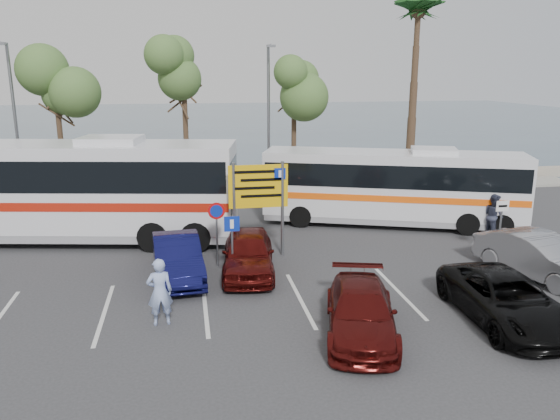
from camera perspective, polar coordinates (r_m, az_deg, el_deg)
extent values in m
plane|color=#313133|center=(17.65, -4.03, -8.37)|extent=(120.00, 120.00, 0.00)
cube|color=gray|center=(30.99, -6.77, 1.69)|extent=(44.00, 2.40, 0.15)
cube|color=gray|center=(32.89, -6.99, 2.82)|extent=(48.00, 0.80, 0.60)
plane|color=#3D5162|center=(76.53, -8.84, 9.06)|extent=(140.00, 140.00, 0.00)
cylinder|color=#382619|center=(31.15, -21.84, 5.68)|extent=(0.28, 0.28, 5.04)
cylinder|color=#382619|center=(30.45, -9.77, 6.85)|extent=(0.28, 0.28, 5.60)
cylinder|color=#382619|center=(31.08, 1.45, 6.81)|extent=(0.28, 0.28, 5.18)
cylinder|color=#382619|center=(32.97, 13.72, 11.06)|extent=(0.48, 0.48, 10.00)
cylinder|color=slate|center=(31.08, -25.87, 8.02)|extent=(0.16, 0.16, 8.00)
cylinder|color=slate|center=(30.56, -26.93, 15.28)|extent=(0.12, 0.90, 0.12)
cube|color=slate|center=(30.08, -27.19, 15.19)|extent=(0.45, 0.25, 0.12)
cylinder|color=slate|center=(30.28, -1.20, 9.30)|extent=(0.16, 0.16, 8.00)
cylinder|color=slate|center=(29.74, -1.10, 16.83)|extent=(0.12, 0.90, 0.12)
cube|color=slate|center=(29.25, -0.95, 16.77)|extent=(0.45, 0.25, 0.12)
cylinder|color=slate|center=(20.11, -4.80, -0.12)|extent=(0.12, 0.12, 3.60)
cylinder|color=slate|center=(20.34, 0.25, 0.10)|extent=(0.12, 0.12, 3.60)
cube|color=#E7B00C|center=(20.00, -2.29, 2.49)|extent=(2.20, 0.06, 1.60)
cube|color=#0C2699|center=(19.99, 0.00, 3.81)|extent=(0.42, 0.01, 0.42)
cylinder|color=slate|center=(19.49, -6.59, -2.78)|extent=(0.07, 0.07, 2.20)
cylinder|color=#B20C0C|center=(19.20, -6.67, -0.09)|extent=(0.60, 0.03, 0.60)
cylinder|color=slate|center=(17.99, -5.00, -4.20)|extent=(0.07, 0.07, 2.20)
cube|color=#0C2699|center=(17.71, -5.06, -1.46)|extent=(0.50, 0.03, 0.50)
cylinder|color=slate|center=(21.82, 21.99, -1.89)|extent=(0.07, 0.07, 2.20)
cube|color=white|center=(21.58, 22.24, 0.39)|extent=(0.50, 0.03, 0.40)
cube|color=silver|center=(23.66, -21.74, 2.40)|extent=(14.10, 5.43, 3.39)
cube|color=black|center=(23.55, -21.88, 3.84)|extent=(13.84, 5.42, 1.21)
cube|color=#AA1C0D|center=(23.76, -21.62, 1.11)|extent=(13.97, 5.44, 0.34)
cube|color=gray|center=(24.03, -21.37, -1.55)|extent=(13.96, 5.38, 0.63)
cube|color=silver|center=(23.38, -22.16, 6.80)|extent=(2.60, 2.23, 0.28)
cube|color=silver|center=(24.94, 11.66, 2.75)|extent=(11.53, 6.16, 2.80)
cube|color=black|center=(24.85, 11.71, 3.87)|extent=(11.33, 6.12, 1.00)
cube|color=#F7590E|center=(25.04, 11.61, 1.74)|extent=(11.43, 6.15, 0.28)
cube|color=gray|center=(25.25, 11.50, -0.36)|extent=(11.41, 6.10, 0.52)
cube|color=silver|center=(24.69, 11.83, 6.19)|extent=(2.30, 2.07, 0.23)
imported|color=#0E0F42|center=(18.73, -10.68, -4.90)|extent=(1.87, 4.44, 1.43)
imported|color=#4E0E0D|center=(14.79, 8.44, -10.46)|extent=(2.85, 4.70, 1.27)
imported|color=#4D0D0B|center=(18.82, -3.34, -4.49)|extent=(2.24, 4.49, 1.47)
imported|color=black|center=(16.52, 22.58, -8.60)|extent=(2.37, 4.91, 1.35)
imported|color=gray|center=(20.37, 25.44, -4.40)|extent=(2.77, 4.80, 1.50)
imported|color=#9AAFE0|center=(15.38, -12.46, -8.35)|extent=(0.75, 0.55, 1.91)
imported|color=#303548|center=(24.45, 21.42, -0.57)|extent=(0.82, 0.99, 1.86)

